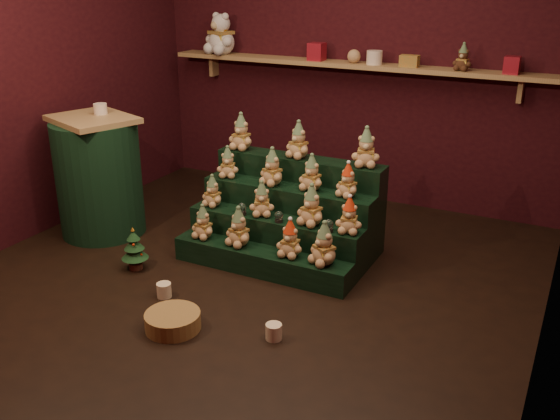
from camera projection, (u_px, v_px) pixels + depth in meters
The scene contains 39 objects.
ground at pixel (249, 276), 4.60m from camera, with size 4.00×4.00×0.00m, color black.
back_wall at pixel (356, 51), 5.79m from camera, with size 4.00×0.10×2.80m, color black.
left_wall at pixel (22, 65), 4.96m from camera, with size 0.10×4.00×2.80m, color black.
back_shelf at pixel (348, 65), 5.68m from camera, with size 3.60×0.26×0.24m.
riser_tier_front at pixel (261, 261), 4.62m from camera, with size 1.40×0.22×0.18m, color black.
riser_tier_midfront at pixel (275, 240), 4.77m from camera, with size 1.40×0.22×0.36m, color black.
riser_tier_midback at pixel (288, 219), 4.92m from camera, with size 1.40×0.22×0.54m, color black.
riser_tier_back at pixel (300, 200), 5.07m from camera, with size 1.40×0.22×0.72m, color black.
teddy_0 at pixel (203, 222), 4.76m from camera, with size 0.19×0.17×0.26m, color tan, non-canonical shape.
teddy_1 at pixel (239, 227), 4.63m from camera, with size 0.21×0.19×0.30m, color tan, non-canonical shape.
teddy_2 at pixel (290, 238), 4.45m from camera, with size 0.20×0.18×0.28m, color tan, non-canonical shape.
teddy_3 at pixel (324, 244), 4.33m from camera, with size 0.22×0.20×0.31m, color tan, non-canonical shape.
teddy_4 at pixel (213, 191), 4.90m from camera, with size 0.18×0.16×0.25m, color tan, non-canonical shape.
teddy_5 at pixel (262, 199), 4.71m from camera, with size 0.19×0.17×0.27m, color tan, non-canonical shape.
teddy_6 at pixel (311, 205), 4.53m from camera, with size 0.22×0.20×0.30m, color tan, non-canonical shape.
teddy_7 at pixel (349, 215), 4.40m from camera, with size 0.19×0.17×0.26m, color tan, non-canonical shape.
teddy_8 at pixel (228, 162), 5.01m from camera, with size 0.18×0.16×0.25m, color tan, non-canonical shape.
teddy_9 at pixel (272, 167), 4.83m from camera, with size 0.21×0.19×0.29m, color tan, non-canonical shape.
teddy_10 at pixel (312, 173), 4.71m from camera, with size 0.20×0.18×0.28m, color tan, non-canonical shape.
teddy_11 at pixel (348, 180), 4.57m from camera, with size 0.18×0.16×0.25m, color tan, non-canonical shape.
teddy_12 at pixel (241, 132), 5.11m from camera, with size 0.21×0.19×0.30m, color tan, non-canonical shape.
teddy_13 at pixel (299, 140), 4.88m from camera, with size 0.21×0.18×0.29m, color tan, non-canonical shape.
teddy_14 at pixel (366, 147), 4.66m from camera, with size 0.21×0.19×0.30m, color tan, non-canonical shape.
snow_globe_a at pixel (242, 209), 4.75m from camera, with size 0.07×0.07×0.09m.
snow_globe_b at pixel (279, 217), 4.62m from camera, with size 0.06×0.06×0.09m.
snow_globe_c at pixel (329, 226), 4.44m from camera, with size 0.07×0.07×0.09m.
side_table at pixel (99, 177), 5.20m from camera, with size 0.80×0.74×1.01m.
table_ornament at pixel (100, 109), 5.08m from camera, with size 0.11×0.11×0.09m, color beige.
mini_christmas_tree at pixel (134, 249), 4.65m from camera, with size 0.20×0.20×0.34m.
mug_left at pixel (164, 290), 4.29m from camera, with size 0.10×0.10×0.10m, color beige.
mug_right at pixel (274, 332), 3.80m from camera, with size 0.10×0.10×0.10m, color beige.
wicker_basket at pixel (173, 321), 3.91m from camera, with size 0.35×0.35×0.11m, color olive.
white_bear at pixel (221, 28), 6.12m from camera, with size 0.36×0.32×0.50m, color white, non-canonical shape.
brown_bear at pixel (463, 57), 5.17m from camera, with size 0.16×0.14×0.22m, color #4C2A19, non-canonical shape.
gift_tin_red_a at pixel (317, 52), 5.75m from camera, with size 0.14×0.14×0.16m, color maroon.
gift_tin_cream at pixel (374, 58), 5.52m from camera, with size 0.14×0.14×0.12m, color beige.
gift_tin_red_b at pixel (512, 65), 5.03m from camera, with size 0.12×0.12×0.14m, color maroon.
shelf_plush_ball at pixel (354, 56), 5.61m from camera, with size 0.12×0.12×0.12m, color tan.
scarf_gift_box at pixel (409, 61), 5.39m from camera, with size 0.16×0.10×0.10m, color #CD661D.
Camera 1 is at (2.07, -3.55, 2.13)m, focal length 40.00 mm.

